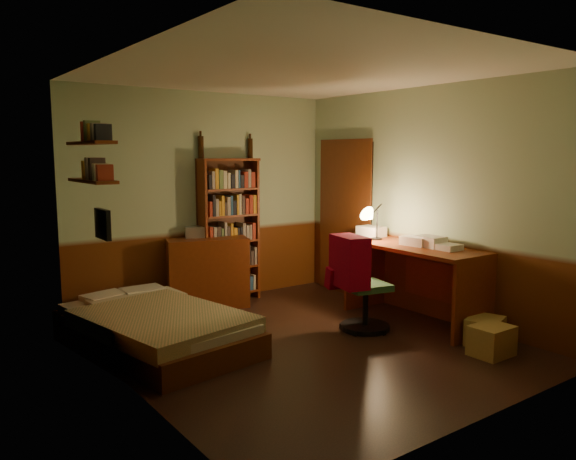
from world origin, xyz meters
TOP-DOWN VIEW (x-y plane):
  - floor at (0.00, 0.00)m, footprint 3.50×4.00m
  - ceiling at (0.00, 0.00)m, footprint 3.50×4.00m
  - wall_back at (0.00, 2.01)m, footprint 3.50×0.02m
  - wall_left at (-1.76, 0.00)m, footprint 0.02×4.00m
  - wall_right at (1.76, 0.00)m, footprint 0.02×4.00m
  - wall_front at (0.00, -2.01)m, footprint 3.50×0.02m
  - doorway at (1.72, 1.30)m, footprint 0.06×0.90m
  - door_trim at (1.69, 1.30)m, footprint 0.02×0.98m
  - bed at (-1.19, 0.82)m, footprint 1.39×2.23m
  - dresser at (-0.11, 1.76)m, footprint 1.05×0.75m
  - mini_stereo at (-0.20, 1.89)m, footprint 0.30×0.27m
  - bookshelf at (0.26, 1.85)m, footprint 0.79×0.30m
  - bottle_left at (-0.06, 1.96)m, footprint 0.07×0.07m
  - bottle_right at (0.64, 1.96)m, footprint 0.07×0.07m
  - desk at (1.44, -0.14)m, footprint 0.70×1.61m
  - paper_stack at (1.55, 0.66)m, footprint 0.25×0.32m
  - desk_lamp at (1.42, 0.43)m, footprint 0.24×0.24m
  - office_chair at (0.80, -0.04)m, footprint 0.62×0.57m
  - red_jacket at (0.54, -0.15)m, footprint 0.35×0.50m
  - wall_shelf_lower at (-1.64, 1.10)m, footprint 0.20×0.90m
  - wall_shelf_upper at (-1.64, 1.10)m, footprint 0.20×0.90m
  - framed_picture at (-1.72, 0.60)m, footprint 0.04×0.32m
  - cardboard_box_a at (1.21, -1.28)m, footprint 0.37×0.30m
  - cardboard_box_b at (1.43, -1.06)m, footprint 0.45×0.41m

SIDE VIEW (x-z plane):
  - floor at x=0.00m, z-range -0.02..0.00m
  - cardboard_box_b at x=1.43m, z-range 0.00..0.26m
  - cardboard_box_a at x=1.21m, z-range 0.00..0.28m
  - bed at x=-1.19m, z-range 0.00..0.62m
  - dresser at x=-0.11m, z-range 0.00..0.85m
  - desk at x=1.44m, z-range 0.00..0.85m
  - office_chair at x=0.80m, z-range 0.00..1.06m
  - bookshelf at x=0.26m, z-range 0.00..1.79m
  - mini_stereo at x=-0.20m, z-range 0.85..0.98m
  - paper_stack at x=1.55m, z-range 0.85..0.98m
  - doorway at x=1.72m, z-range 0.00..2.00m
  - door_trim at x=1.69m, z-range -0.04..2.04m
  - desk_lamp at x=1.42m, z-range 0.85..1.49m
  - framed_picture at x=-1.72m, z-range 1.12..1.38m
  - wall_back at x=0.00m, z-range 0.00..2.60m
  - wall_left at x=-1.76m, z-range 0.00..2.60m
  - wall_right at x=1.76m, z-range 0.00..2.60m
  - wall_front at x=0.00m, z-range 0.00..2.60m
  - red_jacket at x=0.54m, z-range 1.06..1.60m
  - wall_shelf_lower at x=-1.64m, z-range 1.59..1.61m
  - bottle_right at x=0.64m, z-range 1.79..2.05m
  - bottle_left at x=-0.06m, z-range 1.79..2.06m
  - wall_shelf_upper at x=-1.64m, z-range 1.94..1.96m
  - ceiling at x=0.00m, z-range 2.60..2.62m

